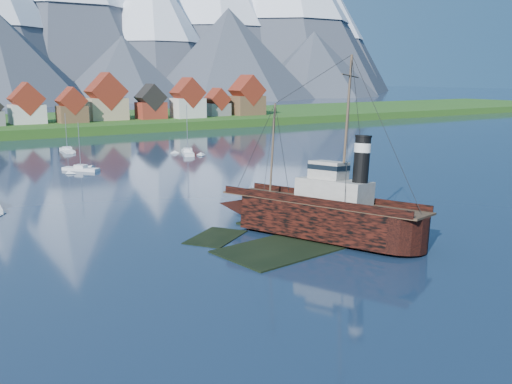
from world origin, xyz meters
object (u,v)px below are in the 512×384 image
tugboat_wreck (314,211)px  sailboat_e (67,151)px  sailboat_c (81,170)px  sailboat_d (188,153)px

tugboat_wreck → sailboat_e: tugboat_wreck is taller
sailboat_c → sailboat_d: size_ratio=0.81×
sailboat_d → tugboat_wreck: bearing=-83.9°
sailboat_d → sailboat_e: 31.88m
sailboat_e → sailboat_c: bearing=-97.1°
sailboat_c → sailboat_e: size_ratio=1.00×
tugboat_wreck → sailboat_c: tugboat_wreck is taller
tugboat_wreck → sailboat_c: bearing=76.9°
sailboat_c → sailboat_d: sailboat_d is taller
tugboat_wreck → sailboat_e: bearing=70.5°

